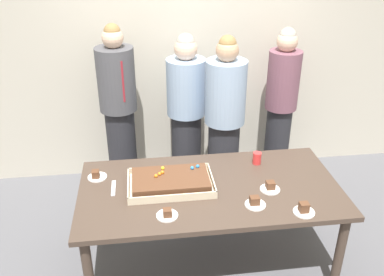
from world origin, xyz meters
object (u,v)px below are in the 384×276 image
at_px(person_serving_front, 224,123).
at_px(plated_slice_near_left, 270,187).
at_px(party_table, 210,195).
at_px(plated_slice_far_right, 167,214).
at_px(person_striped_tie_right, 119,111).
at_px(drink_cup_nearest, 257,158).
at_px(cake_server_utensil, 113,188).
at_px(person_green_shirt_behind, 281,105).
at_px(person_far_right_suit, 186,114).
at_px(sheet_cake, 171,182).
at_px(plated_slice_far_left, 255,203).
at_px(plated_slice_center_front, 304,210).
at_px(plated_slice_near_right, 97,176).

bearing_deg(person_serving_front, plated_slice_near_left, 45.45).
height_order(party_table, person_serving_front, person_serving_front).
xyz_separation_m(plated_slice_far_right, person_striped_tie_right, (-0.35, 1.51, 0.14)).
relative_size(drink_cup_nearest, cake_server_utensil, 0.50).
distance_m(plated_slice_near_left, person_green_shirt_behind, 1.39).
bearing_deg(person_far_right_suit, plated_slice_far_right, 1.04).
relative_size(sheet_cake, plated_slice_far_left, 4.31).
height_order(plated_slice_center_front, person_serving_front, person_serving_front).
relative_size(person_green_shirt_behind, person_striped_tie_right, 0.95).
bearing_deg(sheet_cake, person_serving_front, 54.42).
distance_m(sheet_cake, plated_slice_near_right, 0.60).
xyz_separation_m(plated_slice_near_right, person_serving_front, (1.14, 0.61, 0.10)).
bearing_deg(plated_slice_near_right, plated_slice_far_left, -23.93).
relative_size(plated_slice_near_left, plated_slice_near_right, 1.00).
xyz_separation_m(plated_slice_near_right, plated_slice_far_right, (0.51, -0.55, -0.00)).
height_order(party_table, person_green_shirt_behind, person_green_shirt_behind).
xyz_separation_m(party_table, sheet_cake, (-0.29, 0.05, 0.12)).
height_order(person_green_shirt_behind, person_striped_tie_right, person_striped_tie_right).
relative_size(party_table, drink_cup_nearest, 19.74).
xyz_separation_m(drink_cup_nearest, person_serving_front, (-0.17, 0.55, 0.07)).
relative_size(party_table, plated_slice_center_front, 13.16).
relative_size(drink_cup_nearest, person_striped_tie_right, 0.06).
distance_m(plated_slice_near_right, plated_slice_center_front, 1.58).
bearing_deg(party_table, plated_slice_near_left, -11.79).
relative_size(plated_slice_center_front, person_striped_tie_right, 0.09).
distance_m(person_serving_front, person_green_shirt_behind, 0.75).
height_order(plated_slice_near_right, plated_slice_far_left, same).
xyz_separation_m(plated_slice_near_left, drink_cup_nearest, (0.00, 0.39, 0.03)).
relative_size(plated_slice_far_left, cake_server_utensil, 0.75).
distance_m(plated_slice_near_left, drink_cup_nearest, 0.39).
distance_m(party_table, plated_slice_center_front, 0.72).
height_order(sheet_cake, plated_slice_near_right, sheet_cake).
bearing_deg(plated_slice_far_right, plated_slice_center_front, -4.74).
bearing_deg(plated_slice_far_left, plated_slice_near_left, 46.75).
xyz_separation_m(plated_slice_center_front, person_far_right_suit, (-0.64, 1.56, 0.07)).
relative_size(person_serving_front, person_far_right_suit, 1.03).
distance_m(plated_slice_far_right, plated_slice_center_front, 0.94).
distance_m(sheet_cake, plated_slice_far_right, 0.37).
bearing_deg(plated_slice_center_front, sheet_cake, 153.39).
bearing_deg(person_striped_tie_right, person_green_shirt_behind, 70.98).
relative_size(plated_slice_near_left, plated_slice_far_left, 1.00).
relative_size(sheet_cake, person_striped_tie_right, 0.37).
xyz_separation_m(plated_slice_far_right, cake_server_utensil, (-0.38, 0.39, -0.02)).
distance_m(party_table, plated_slice_near_right, 0.90).
distance_m(sheet_cake, person_serving_front, 0.99).
height_order(plated_slice_far_right, drink_cup_nearest, drink_cup_nearest).
xyz_separation_m(party_table, plated_slice_center_front, (0.59, -0.39, 0.10)).
xyz_separation_m(plated_slice_far_right, person_green_shirt_behind, (1.29, 1.52, 0.10)).
bearing_deg(party_table, person_green_shirt_behind, 52.18).
distance_m(drink_cup_nearest, person_far_right_suit, 1.00).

